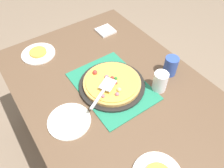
# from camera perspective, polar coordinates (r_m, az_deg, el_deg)

# --- Properties ---
(ground_plane) EXTENTS (8.00, 8.00, 0.00)m
(ground_plane) POSITION_cam_1_polar(r_m,az_deg,el_deg) (1.89, 0.00, -15.63)
(ground_plane) COLOR #84705B
(dining_table) EXTENTS (1.40, 1.00, 0.75)m
(dining_table) POSITION_cam_1_polar(r_m,az_deg,el_deg) (1.35, 0.00, -3.65)
(dining_table) COLOR brown
(dining_table) RESTS_ON ground_plane
(placemat) EXTENTS (0.48, 0.36, 0.01)m
(placemat) POSITION_cam_1_polar(r_m,az_deg,el_deg) (1.26, 0.00, -0.51)
(placemat) COLOR #237F5B
(placemat) RESTS_ON dining_table
(pizza_pan) EXTENTS (0.38, 0.38, 0.01)m
(pizza_pan) POSITION_cam_1_polar(r_m,az_deg,el_deg) (1.25, 0.00, -0.21)
(pizza_pan) COLOR black
(pizza_pan) RESTS_ON placemat
(pizza) EXTENTS (0.33, 0.33, 0.05)m
(pizza) POSITION_cam_1_polar(r_m,az_deg,el_deg) (1.24, -0.03, 0.39)
(pizza) COLOR tan
(pizza) RESTS_ON pizza_pan
(plate_far_right) EXTENTS (0.22, 0.22, 0.01)m
(plate_far_right) POSITION_cam_1_polar(r_m,az_deg,el_deg) (1.54, -18.70, 7.55)
(plate_far_right) COLOR white
(plate_far_right) RESTS_ON dining_table
(plate_side) EXTENTS (0.22, 0.22, 0.01)m
(plate_side) POSITION_cam_1_polar(r_m,az_deg,el_deg) (1.14, -11.13, -9.48)
(plate_side) COLOR white
(plate_side) RESTS_ON dining_table
(served_slice_right) EXTENTS (0.11, 0.11, 0.02)m
(served_slice_right) POSITION_cam_1_polar(r_m,az_deg,el_deg) (1.53, -18.82, 7.91)
(served_slice_right) COLOR gold
(served_slice_right) RESTS_ON plate_far_right
(cup_near) EXTENTS (0.08, 0.08, 0.12)m
(cup_near) POSITION_cam_1_polar(r_m,az_deg,el_deg) (1.23, 12.48, 0.64)
(cup_near) COLOR white
(cup_near) RESTS_ON dining_table
(cup_far) EXTENTS (0.08, 0.08, 0.12)m
(cup_far) POSITION_cam_1_polar(r_m,az_deg,el_deg) (1.34, 15.09, 4.60)
(cup_far) COLOR #3351AD
(cup_far) RESTS_ON dining_table
(pizza_server) EXTENTS (0.15, 0.22, 0.01)m
(pizza_server) POSITION_cam_1_polar(r_m,az_deg,el_deg) (1.15, -2.17, -1.63)
(pizza_server) COLOR silver
(pizza_server) RESTS_ON pizza
(napkin_stack) EXTENTS (0.12, 0.12, 0.02)m
(napkin_stack) POSITION_cam_1_polar(r_m,az_deg,el_deg) (1.66, -1.71, 13.78)
(napkin_stack) COLOR white
(napkin_stack) RESTS_ON dining_table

